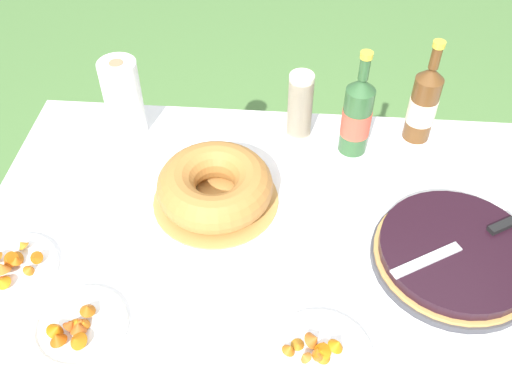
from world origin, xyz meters
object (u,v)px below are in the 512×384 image
at_px(serving_knife, 467,241).
at_px(cider_bottle_amber, 422,104).
at_px(snack_plate_left, 11,266).
at_px(berry_tart, 453,254).
at_px(paper_towel_roll, 122,98).
at_px(cider_bottle_green, 355,116).
at_px(cup_stack, 298,106).
at_px(snack_plate_near, 318,355).
at_px(snack_plate_right, 77,326).
at_px(bundt_cake, 213,187).

height_order(serving_knife, cider_bottle_amber, cider_bottle_amber).
height_order(cider_bottle_amber, snack_plate_left, cider_bottle_amber).
xyz_separation_m(berry_tart, cider_bottle_amber, (-0.04, 0.47, 0.09)).
relative_size(cider_bottle_amber, paper_towel_roll, 1.33).
distance_m(serving_knife, cider_bottle_green, 0.46).
relative_size(cup_stack, cider_bottle_green, 0.66).
height_order(cup_stack, cider_bottle_amber, cider_bottle_amber).
bearing_deg(cup_stack, snack_plate_near, -84.76).
xyz_separation_m(serving_knife, snack_plate_left, (-1.09, -0.13, -0.05)).
xyz_separation_m(cider_bottle_amber, paper_towel_roll, (-0.87, -0.04, -0.00)).
bearing_deg(snack_plate_right, cider_bottle_green, 46.35).
height_order(snack_plate_near, snack_plate_right, snack_plate_right).
distance_m(berry_tart, cup_stack, 0.60).
bearing_deg(paper_towel_roll, serving_knife, -23.85).
xyz_separation_m(berry_tart, paper_towel_roll, (-0.91, 0.43, 0.09)).
relative_size(snack_plate_left, snack_plate_right, 1.00).
bearing_deg(paper_towel_roll, snack_plate_near, -50.74).
distance_m(cider_bottle_green, snack_plate_near, 0.70).
xyz_separation_m(serving_knife, snack_plate_right, (-0.88, -0.27, -0.05)).
bearing_deg(snack_plate_right, snack_plate_near, -2.99).
height_order(cider_bottle_green, snack_plate_left, cider_bottle_green).
relative_size(cider_bottle_green, snack_plate_left, 1.56).
xyz_separation_m(cider_bottle_amber, snack_plate_right, (-0.82, -0.73, -0.11)).
bearing_deg(serving_knife, bundt_cake, -43.36).
xyz_separation_m(snack_plate_left, paper_towel_roll, (0.16, 0.54, 0.11)).
bearing_deg(serving_knife, paper_towel_roll, -54.69).
relative_size(serving_knife, snack_plate_left, 1.59).
bearing_deg(snack_plate_right, cup_stack, 56.64).
bearing_deg(cider_bottle_green, paper_towel_roll, 177.54).
bearing_deg(cider_bottle_green, cider_bottle_amber, 20.57).
relative_size(serving_knife, cider_bottle_green, 1.02).
distance_m(bundt_cake, cup_stack, 0.37).
relative_size(cider_bottle_amber, snack_plate_left, 1.54).
xyz_separation_m(serving_knife, snack_plate_near, (-0.35, -0.30, -0.05)).
distance_m(cup_stack, snack_plate_right, 0.85).
height_order(serving_knife, cider_bottle_green, cider_bottle_green).
height_order(serving_knife, snack_plate_left, serving_knife).
distance_m(bundt_cake, cider_bottle_green, 0.45).
bearing_deg(paper_towel_roll, cup_stack, 2.50).
bearing_deg(berry_tart, snack_plate_near, -138.79).
bearing_deg(snack_plate_near, snack_plate_left, 166.75).
bearing_deg(cider_bottle_green, snack_plate_near, -97.73).
bearing_deg(snack_plate_left, serving_knife, 6.59).
bearing_deg(paper_towel_roll, berry_tart, -25.22).
bearing_deg(snack_plate_right, bundt_cake, 58.56).
height_order(bundt_cake, snack_plate_left, bundt_cake).
bearing_deg(serving_knife, snack_plate_left, -24.25).
distance_m(serving_knife, paper_towel_roll, 1.02).
bearing_deg(bundt_cake, paper_towel_roll, 137.93).
relative_size(cider_bottle_green, cider_bottle_amber, 1.01).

